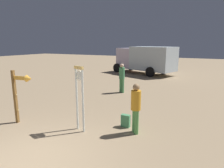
{
  "coord_description": "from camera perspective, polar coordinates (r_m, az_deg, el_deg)",
  "views": [
    {
      "loc": [
        3.97,
        -3.05,
        3.02
      ],
      "look_at": [
        0.02,
        4.71,
        1.2
      ],
      "focal_mm": 31.46,
      "sensor_mm": 36.0,
      "label": 1
    }
  ],
  "objects": [
    {
      "name": "person_near_clock",
      "position": [
        6.63,
        6.93,
        -6.37
      ],
      "size": [
        0.33,
        0.33,
        1.72
      ],
      "color": "#51984B",
      "rests_on": "ground_plane"
    },
    {
      "name": "backpack",
      "position": [
        7.33,
        4.0,
        -10.62
      ],
      "size": [
        0.32,
        0.2,
        0.47
      ],
      "color": "#4C9461",
      "rests_on": "ground_plane"
    },
    {
      "name": "standing_clock",
      "position": [
        6.77,
        -9.38,
        -2.59
      ],
      "size": [
        0.43,
        0.2,
        2.28
      ],
      "color": "white",
      "rests_on": "ground_plane"
    },
    {
      "name": "ground_plane",
      "position": [
        5.85,
        -23.1,
        -20.33
      ],
      "size": [
        80.0,
        80.0,
        0.0
      ],
      "primitive_type": "plane",
      "color": "#987F5F"
    },
    {
      "name": "person_distant",
      "position": [
        12.05,
        2.88,
        2.17
      ],
      "size": [
        0.34,
        0.34,
        1.8
      ],
      "color": "#4F965A",
      "rests_on": "ground_plane"
    },
    {
      "name": "box_truck_near",
      "position": [
        19.78,
        9.71,
        7.27
      ],
      "size": [
        6.63,
        4.27,
        2.68
      ],
      "color": "silver",
      "rests_on": "ground_plane"
    },
    {
      "name": "arrow_sign",
      "position": [
        8.0,
        -25.02,
        -1.16
      ],
      "size": [
        0.92,
        0.28,
        2.04
      ],
      "color": "brown",
      "rests_on": "ground_plane"
    }
  ]
}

